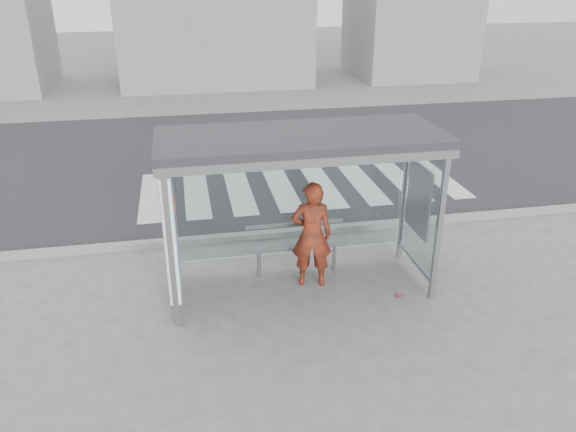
% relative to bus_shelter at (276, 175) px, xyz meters
% --- Properties ---
extents(ground, '(80.00, 80.00, 0.00)m').
position_rel_bus_shelter_xyz_m(ground, '(0.37, -0.06, -1.98)').
color(ground, '#60605E').
rests_on(ground, ground).
extents(road, '(30.00, 10.00, 0.01)m').
position_rel_bus_shelter_xyz_m(road, '(0.37, 6.94, -1.98)').
color(road, '#262628').
rests_on(road, ground).
extents(curb, '(30.00, 0.18, 0.12)m').
position_rel_bus_shelter_xyz_m(curb, '(0.37, 1.89, -1.92)').
color(curb, gray).
rests_on(curb, ground).
extents(crosswalk, '(7.55, 3.00, 0.00)m').
position_rel_bus_shelter_xyz_m(crosswalk, '(1.37, 4.44, -1.98)').
color(crosswalk, silver).
rests_on(crosswalk, ground).
extents(bus_shelter, '(4.25, 1.65, 2.62)m').
position_rel_bus_shelter_xyz_m(bus_shelter, '(0.00, 0.00, 0.00)').
color(bus_shelter, gray).
rests_on(bus_shelter, ground).
extents(building_center, '(8.00, 5.00, 5.00)m').
position_rel_bus_shelter_xyz_m(building_center, '(0.37, 17.94, 0.52)').
color(building_center, gray).
rests_on(building_center, ground).
extents(person, '(0.73, 0.54, 1.81)m').
position_rel_bus_shelter_xyz_m(person, '(0.58, 0.03, -1.08)').
color(person, orange).
rests_on(person, ground).
extents(bench, '(1.69, 0.31, 0.88)m').
position_rel_bus_shelter_xyz_m(bench, '(0.42, 0.44, -1.46)').
color(bench, slate).
rests_on(bench, ground).
extents(soda_can, '(0.13, 0.11, 0.06)m').
position_rel_bus_shelter_xyz_m(soda_can, '(1.88, -0.64, -1.95)').
color(soda_can, '#E94474').
rests_on(soda_can, ground).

